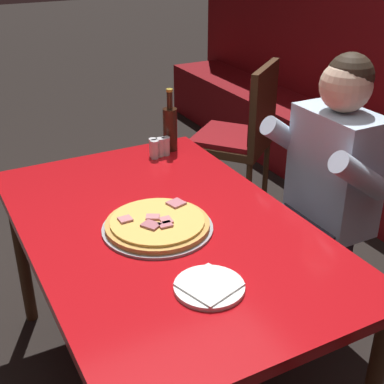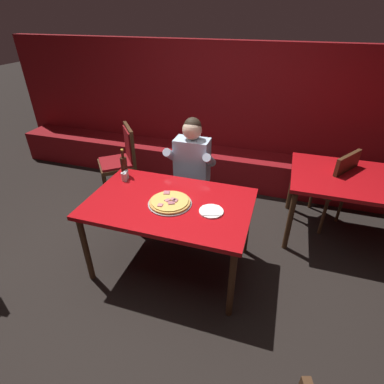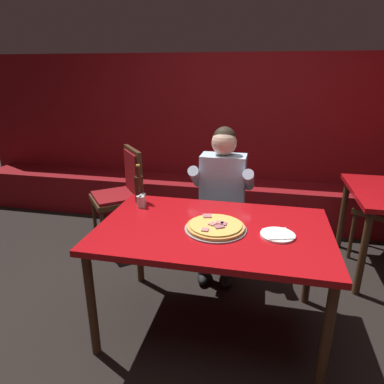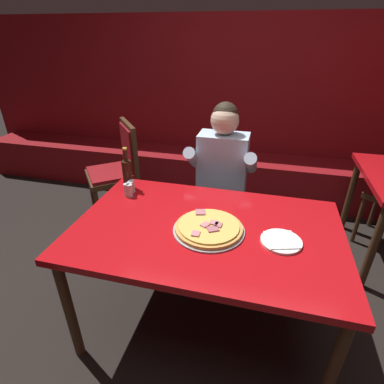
# 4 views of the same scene
# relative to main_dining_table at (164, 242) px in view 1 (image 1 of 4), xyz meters

# --- Properties ---
(ground_plane) EXTENTS (24.00, 24.00, 0.00)m
(ground_plane) POSITION_rel_main_dining_table_xyz_m (0.00, 0.00, -0.69)
(ground_plane) COLOR black
(main_dining_table) EXTENTS (1.47, 0.94, 0.76)m
(main_dining_table) POSITION_rel_main_dining_table_xyz_m (0.00, 0.00, 0.00)
(main_dining_table) COLOR #422816
(main_dining_table) RESTS_ON ground_plane
(pizza) EXTENTS (0.39, 0.39, 0.05)m
(pizza) POSITION_rel_main_dining_table_xyz_m (0.02, -0.03, 0.09)
(pizza) COLOR #9E9EA3
(pizza) RESTS_ON main_dining_table
(plate_white_paper) EXTENTS (0.21, 0.21, 0.02)m
(plate_white_paper) POSITION_rel_main_dining_table_xyz_m (0.40, -0.04, 0.08)
(plate_white_paper) COLOR white
(plate_white_paper) RESTS_ON main_dining_table
(beer_bottle) EXTENTS (0.07, 0.07, 0.29)m
(beer_bottle) POSITION_rel_main_dining_table_xyz_m (-0.62, 0.33, 0.18)
(beer_bottle) COLOR black
(beer_bottle) RESTS_ON main_dining_table
(shaker_parmesan) EXTENTS (0.04, 0.04, 0.09)m
(shaker_parmesan) POSITION_rel_main_dining_table_xyz_m (-0.58, 0.22, 0.11)
(shaker_parmesan) COLOR silver
(shaker_parmesan) RESTS_ON main_dining_table
(shaker_red_pepper_flakes) EXTENTS (0.04, 0.04, 0.09)m
(shaker_red_pepper_flakes) POSITION_rel_main_dining_table_xyz_m (-0.57, 0.28, 0.11)
(shaker_red_pepper_flakes) COLOR silver
(shaker_red_pepper_flakes) RESTS_ON main_dining_table
(shaker_oregano) EXTENTS (0.04, 0.04, 0.09)m
(shaker_oregano) POSITION_rel_main_dining_table_xyz_m (-0.56, 0.22, 0.11)
(shaker_oregano) COLOR silver
(shaker_oregano) RESTS_ON main_dining_table
(shaker_black_pepper) EXTENTS (0.04, 0.04, 0.09)m
(shaker_black_pepper) POSITION_rel_main_dining_table_xyz_m (-0.57, 0.25, 0.11)
(shaker_black_pepper) COLOR silver
(shaker_black_pepper) RESTS_ON main_dining_table
(diner_seated_blue_shirt) EXTENTS (0.53, 0.53, 1.27)m
(diner_seated_blue_shirt) POSITION_rel_main_dining_table_xyz_m (-0.05, 0.74, 0.02)
(diner_seated_blue_shirt) COLOR black
(diner_seated_blue_shirt) RESTS_ON ground_plane
(dining_chair_by_booth) EXTENTS (0.62, 0.62, 0.99)m
(dining_chair_by_booth) POSITION_rel_main_dining_table_xyz_m (-1.07, 1.03, -0.10)
(dining_chair_by_booth) COLOR #422816
(dining_chair_by_booth) RESTS_ON ground_plane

